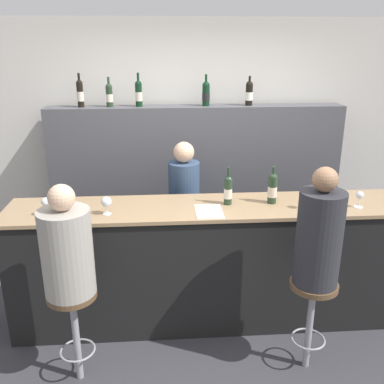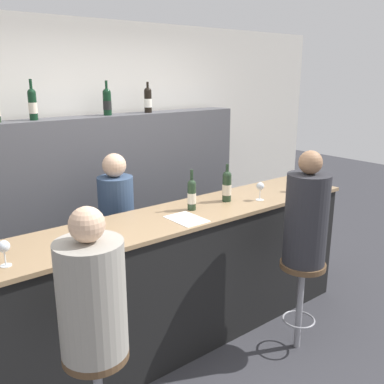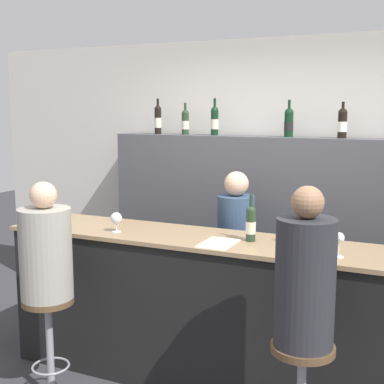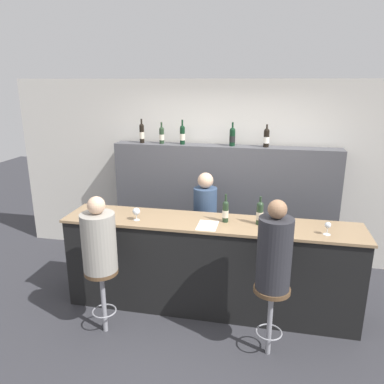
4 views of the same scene
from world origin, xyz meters
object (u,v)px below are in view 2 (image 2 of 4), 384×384
(wine_bottle_counter_0, at_px, (192,194))
(wine_bottle_backbar_4, at_px, (148,100))
(guest_seated_left, at_px, (92,293))
(bartender, at_px, (118,243))
(wine_glass_0, at_px, (4,247))
(wine_glass_1, at_px, (82,231))
(wine_bottle_counter_1, at_px, (227,186))
(wine_glass_2, at_px, (260,187))
(bar_stool_right, at_px, (301,283))
(wine_bottle_backbar_2, at_px, (33,104))
(wine_glass_3, at_px, (294,181))
(bar_stool_left, at_px, (98,378))
(wine_bottle_backbar_3, at_px, (107,102))
(guest_seated_right, at_px, (306,216))

(wine_bottle_counter_0, relative_size, wine_bottle_backbar_4, 1.06)
(guest_seated_left, height_order, bartender, guest_seated_left)
(wine_glass_0, xyz_separation_m, wine_glass_1, (0.46, -0.00, -0.01))
(wine_bottle_counter_1, distance_m, wine_glass_2, 0.28)
(wine_bottle_counter_1, height_order, bar_stool_right, wine_bottle_counter_1)
(wine_bottle_counter_1, distance_m, wine_bottle_backbar_4, 1.35)
(wine_bottle_backbar_2, xyz_separation_m, bar_stool_right, (1.28, -1.87, -1.30))
(bar_stool_right, bearing_deg, wine_glass_2, 81.50)
(wine_bottle_counter_1, relative_size, wine_glass_0, 2.10)
(wine_glass_2, relative_size, wine_glass_3, 1.12)
(wine_bottle_counter_1, height_order, bar_stool_left, wine_bottle_counter_1)
(wine_glass_3, relative_size, bartender, 0.09)
(wine_bottle_counter_0, height_order, wine_glass_2, wine_bottle_counter_0)
(wine_bottle_backbar_3, bearing_deg, wine_glass_3, -50.17)
(wine_bottle_counter_1, bearing_deg, bartender, 138.73)
(wine_glass_1, relative_size, wine_glass_3, 1.06)
(wine_glass_0, bearing_deg, wine_glass_2, -0.00)
(wine_glass_1, bearing_deg, wine_bottle_backbar_2, 80.73)
(wine_glass_1, distance_m, wine_glass_3, 2.02)
(wine_bottle_backbar_2, xyz_separation_m, wine_bottle_backbar_4, (1.14, 0.00, -0.01))
(wine_bottle_backbar_2, distance_m, wine_glass_0, 1.64)
(wine_glass_1, bearing_deg, wine_bottle_counter_1, 6.41)
(wine_bottle_counter_0, distance_m, wine_bottle_counter_1, 0.37)
(wine_glass_2, distance_m, bartender, 1.31)
(bartender, bearing_deg, wine_glass_2, -39.19)
(wine_glass_1, xyz_separation_m, wine_glass_2, (1.58, 0.00, 0.01))
(bar_stool_left, height_order, guest_seated_right, guest_seated_right)
(guest_seated_left, height_order, guest_seated_right, guest_seated_right)
(wine_bottle_counter_1, height_order, wine_bottle_backbar_2, wine_bottle_backbar_2)
(wine_bottle_backbar_2, relative_size, wine_glass_2, 2.20)
(wine_glass_3, bearing_deg, wine_bottle_counter_1, 167.47)
(wine_bottle_backbar_2, bearing_deg, bar_stool_right, -55.54)
(wine_bottle_backbar_2, bearing_deg, wine_bottle_counter_1, -46.50)
(wine_glass_0, distance_m, bartender, 1.43)
(bar_stool_right, relative_size, bartender, 0.49)
(wine_glass_1, bearing_deg, bartender, 49.88)
(wine_glass_3, bearing_deg, wine_bottle_backbar_2, 143.47)
(wine_bottle_counter_0, distance_m, guest_seated_left, 1.37)
(wine_glass_1, xyz_separation_m, guest_seated_right, (1.50, -0.53, -0.08))
(guest_seated_right, bearing_deg, wine_glass_2, 81.50)
(wine_bottle_backbar_2, distance_m, wine_glass_2, 2.02)
(wine_bottle_backbar_3, xyz_separation_m, guest_seated_left, (-1.11, -1.87, -0.79))
(wine_glass_1, height_order, guest_seated_left, guest_seated_left)
(wine_bottle_counter_1, height_order, wine_glass_2, wine_bottle_counter_1)
(wine_bottle_backbar_4, xyz_separation_m, wine_glass_3, (0.66, -1.34, -0.67))
(wine_glass_0, height_order, wine_glass_3, wine_glass_0)
(wine_bottle_counter_0, bearing_deg, wine_glass_2, -13.93)
(wine_bottle_counter_1, relative_size, wine_bottle_backbar_2, 0.93)
(wine_bottle_backbar_4, relative_size, wine_glass_0, 2.00)
(wine_bottle_counter_0, height_order, bar_stool_left, wine_bottle_counter_0)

